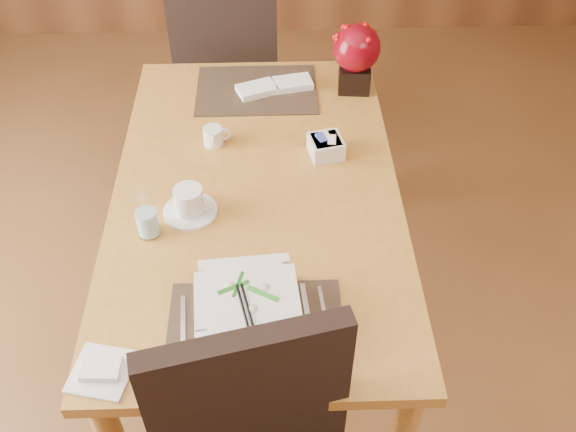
{
  "coord_description": "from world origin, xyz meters",
  "views": [
    {
      "loc": [
        0.05,
        -0.9,
        2.11
      ],
      "look_at": [
        0.09,
        0.35,
        0.87
      ],
      "focal_mm": 40.0,
      "sensor_mm": 36.0,
      "label": 1
    }
  ],
  "objects_px": {
    "creamer_jug": "(213,136)",
    "soup_setting": "(248,309)",
    "sugar_caddy": "(326,147)",
    "berry_decor": "(356,54)",
    "dining_table": "(257,210)",
    "coffee_cup": "(189,203)",
    "bread_plate": "(102,372)",
    "far_chair": "(226,62)",
    "water_glass": "(146,214)"
  },
  "relations": [
    {
      "from": "creamer_jug",
      "to": "soup_setting",
      "type": "bearing_deg",
      "value": -88.39
    },
    {
      "from": "sugar_caddy",
      "to": "berry_decor",
      "type": "height_order",
      "value": "berry_decor"
    },
    {
      "from": "dining_table",
      "to": "soup_setting",
      "type": "xyz_separation_m",
      "value": [
        -0.02,
        -0.52,
        0.15
      ]
    },
    {
      "from": "coffee_cup",
      "to": "sugar_caddy",
      "type": "xyz_separation_m",
      "value": [
        0.43,
        0.27,
        -0.01
      ]
    },
    {
      "from": "berry_decor",
      "to": "bread_plate",
      "type": "distance_m",
      "value": 1.42
    },
    {
      "from": "soup_setting",
      "to": "far_chair",
      "type": "relative_size",
      "value": 0.3
    },
    {
      "from": "dining_table",
      "to": "sugar_caddy",
      "type": "relative_size",
      "value": 14.32
    },
    {
      "from": "soup_setting",
      "to": "dining_table",
      "type": "bearing_deg",
      "value": 83.12
    },
    {
      "from": "creamer_jug",
      "to": "far_chair",
      "type": "xyz_separation_m",
      "value": [
        -0.0,
        0.83,
        -0.21
      ]
    },
    {
      "from": "soup_setting",
      "to": "bread_plate",
      "type": "relative_size",
      "value": 2.12
    },
    {
      "from": "creamer_jug",
      "to": "berry_decor",
      "type": "relative_size",
      "value": 0.34
    },
    {
      "from": "soup_setting",
      "to": "berry_decor",
      "type": "distance_m",
      "value": 1.14
    },
    {
      "from": "coffee_cup",
      "to": "water_glass",
      "type": "distance_m",
      "value": 0.15
    },
    {
      "from": "dining_table",
      "to": "creamer_jug",
      "type": "bearing_deg",
      "value": 121.96
    },
    {
      "from": "creamer_jug",
      "to": "berry_decor",
      "type": "bearing_deg",
      "value": 24.15
    },
    {
      "from": "dining_table",
      "to": "bread_plate",
      "type": "relative_size",
      "value": 10.66
    },
    {
      "from": "coffee_cup",
      "to": "berry_decor",
      "type": "xyz_separation_m",
      "value": [
        0.56,
        0.66,
        0.11
      ]
    },
    {
      "from": "far_chair",
      "to": "berry_decor",
      "type": "bearing_deg",
      "value": 132.07
    },
    {
      "from": "soup_setting",
      "to": "bread_plate",
      "type": "distance_m",
      "value": 0.38
    },
    {
      "from": "water_glass",
      "to": "bread_plate",
      "type": "distance_m",
      "value": 0.48
    },
    {
      "from": "water_glass",
      "to": "berry_decor",
      "type": "xyz_separation_m",
      "value": [
        0.68,
        0.74,
        0.07
      ]
    },
    {
      "from": "sugar_caddy",
      "to": "dining_table",
      "type": "bearing_deg",
      "value": -144.73
    },
    {
      "from": "sugar_caddy",
      "to": "coffee_cup",
      "type": "bearing_deg",
      "value": -148.14
    },
    {
      "from": "dining_table",
      "to": "sugar_caddy",
      "type": "distance_m",
      "value": 0.31
    },
    {
      "from": "coffee_cup",
      "to": "bread_plate",
      "type": "relative_size",
      "value": 1.17
    },
    {
      "from": "water_glass",
      "to": "creamer_jug",
      "type": "relative_size",
      "value": 1.85
    },
    {
      "from": "sugar_caddy",
      "to": "far_chair",
      "type": "bearing_deg",
      "value": 112.91
    },
    {
      "from": "berry_decor",
      "to": "soup_setting",
      "type": "bearing_deg",
      "value": -109.73
    },
    {
      "from": "sugar_caddy",
      "to": "bread_plate",
      "type": "distance_m",
      "value": 1.01
    },
    {
      "from": "dining_table",
      "to": "berry_decor",
      "type": "height_order",
      "value": "berry_decor"
    },
    {
      "from": "dining_table",
      "to": "sugar_caddy",
      "type": "xyz_separation_m",
      "value": [
        0.23,
        0.16,
        0.13
      ]
    },
    {
      "from": "coffee_cup",
      "to": "creamer_jug",
      "type": "relative_size",
      "value": 1.9
    },
    {
      "from": "soup_setting",
      "to": "creamer_jug",
      "type": "relative_size",
      "value": 3.45
    },
    {
      "from": "soup_setting",
      "to": "sugar_caddy",
      "type": "height_order",
      "value": "soup_setting"
    },
    {
      "from": "creamer_jug",
      "to": "berry_decor",
      "type": "height_order",
      "value": "berry_decor"
    },
    {
      "from": "bread_plate",
      "to": "berry_decor",
      "type": "bearing_deg",
      "value": 58.66
    },
    {
      "from": "coffee_cup",
      "to": "berry_decor",
      "type": "height_order",
      "value": "berry_decor"
    },
    {
      "from": "sugar_caddy",
      "to": "far_chair",
      "type": "distance_m",
      "value": 0.99
    },
    {
      "from": "coffee_cup",
      "to": "far_chair",
      "type": "height_order",
      "value": "far_chair"
    },
    {
      "from": "water_glass",
      "to": "far_chair",
      "type": "xyz_separation_m",
      "value": [
        0.16,
        1.25,
        -0.26
      ]
    },
    {
      "from": "bread_plate",
      "to": "far_chair",
      "type": "xyz_separation_m",
      "value": [
        0.22,
        1.71,
        -0.19
      ]
    },
    {
      "from": "soup_setting",
      "to": "sugar_caddy",
      "type": "distance_m",
      "value": 0.72
    },
    {
      "from": "soup_setting",
      "to": "water_glass",
      "type": "height_order",
      "value": "water_glass"
    },
    {
      "from": "coffee_cup",
      "to": "water_glass",
      "type": "relative_size",
      "value": 1.03
    },
    {
      "from": "soup_setting",
      "to": "bread_plate",
      "type": "bearing_deg",
      "value": -163.49
    },
    {
      "from": "coffee_cup",
      "to": "sugar_caddy",
      "type": "distance_m",
      "value": 0.51
    },
    {
      "from": "coffee_cup",
      "to": "water_glass",
      "type": "bearing_deg",
      "value": -143.43
    },
    {
      "from": "creamer_jug",
      "to": "far_chair",
      "type": "bearing_deg",
      "value": 82.09
    },
    {
      "from": "berry_decor",
      "to": "far_chair",
      "type": "bearing_deg",
      "value": 135.47
    },
    {
      "from": "far_chair",
      "to": "creamer_jug",
      "type": "bearing_deg",
      "value": 86.72
    }
  ]
}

